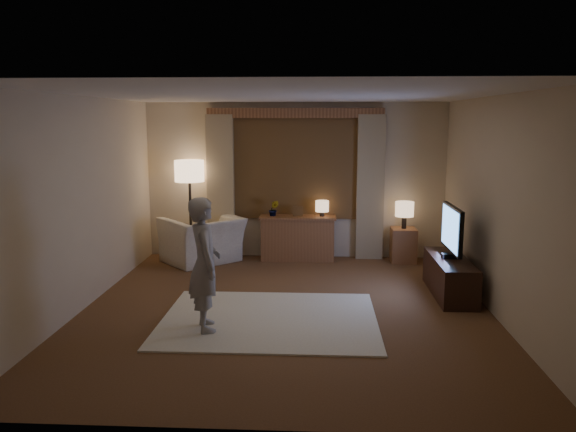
# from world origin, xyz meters

# --- Properties ---
(room) EXTENTS (5.04, 5.54, 2.64)m
(room) POSITION_xyz_m (0.00, 0.50, 1.33)
(room) COLOR brown
(room) RESTS_ON ground
(rug) EXTENTS (2.50, 2.00, 0.02)m
(rug) POSITION_xyz_m (-0.17, -0.39, 0.01)
(rug) COLOR #EEE7C8
(rug) RESTS_ON floor
(sideboard) EXTENTS (1.20, 0.40, 0.70)m
(sideboard) POSITION_xyz_m (0.05, 2.50, 0.35)
(sideboard) COLOR brown
(sideboard) RESTS_ON floor
(picture_frame) EXTENTS (0.16, 0.02, 0.20)m
(picture_frame) POSITION_xyz_m (0.05, 2.50, 0.80)
(picture_frame) COLOR brown
(picture_frame) RESTS_ON sideboard
(plant) EXTENTS (0.17, 0.13, 0.30)m
(plant) POSITION_xyz_m (-0.35, 2.50, 0.85)
(plant) COLOR #999999
(plant) RESTS_ON sideboard
(table_lamp_sideboard) EXTENTS (0.22, 0.22, 0.30)m
(table_lamp_sideboard) POSITION_xyz_m (0.45, 2.50, 0.90)
(table_lamp_sideboard) COLOR black
(table_lamp_sideboard) RESTS_ON sideboard
(floor_lamp) EXTENTS (0.48, 0.48, 1.66)m
(floor_lamp) POSITION_xyz_m (-1.74, 2.50, 1.39)
(floor_lamp) COLOR black
(floor_lamp) RESTS_ON floor
(armchair) EXTENTS (1.52, 1.51, 0.74)m
(armchair) POSITION_xyz_m (-1.50, 2.26, 0.37)
(armchair) COLOR #EFE5C5
(armchair) RESTS_ON floor
(side_table) EXTENTS (0.40, 0.40, 0.56)m
(side_table) POSITION_xyz_m (1.79, 2.45, 0.28)
(side_table) COLOR brown
(side_table) RESTS_ON floor
(table_lamp_side) EXTENTS (0.30, 0.30, 0.44)m
(table_lamp_side) POSITION_xyz_m (1.79, 2.45, 0.87)
(table_lamp_side) COLOR black
(table_lamp_side) RESTS_ON side_table
(tv_stand) EXTENTS (0.45, 1.40, 0.50)m
(tv_stand) POSITION_xyz_m (2.15, 0.70, 0.25)
(tv_stand) COLOR black
(tv_stand) RESTS_ON floor
(tv) EXTENTS (0.24, 0.97, 0.70)m
(tv) POSITION_xyz_m (2.15, 0.70, 0.89)
(tv) COLOR black
(tv) RESTS_ON tv_stand
(person) EXTENTS (0.51, 0.62, 1.48)m
(person) POSITION_xyz_m (-0.85, -0.74, 0.76)
(person) COLOR gray
(person) RESTS_ON rug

